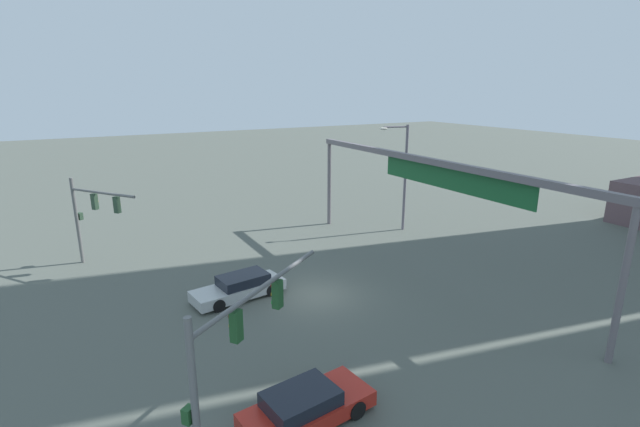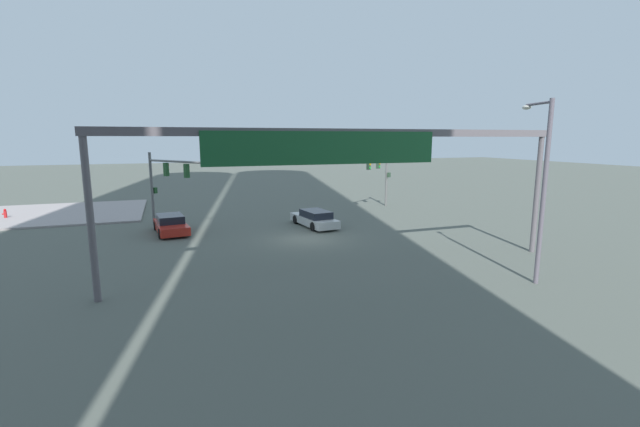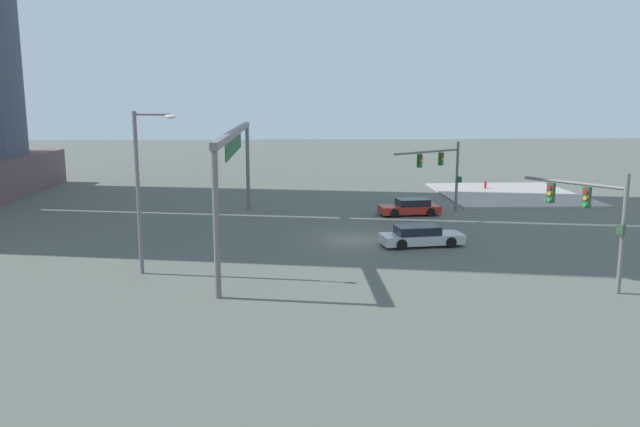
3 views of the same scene
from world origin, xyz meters
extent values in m
plane|color=#525850|center=(0.00, 0.00, 0.00)|extent=(187.26, 187.26, 0.00)
cube|color=#9B9291|center=(17.37, -15.61, 0.07)|extent=(14.14, 12.03, 0.15)
cylinder|color=slate|center=(9.31, -8.66, 2.67)|extent=(0.20, 0.20, 5.34)
cylinder|color=slate|center=(7.38, -5.92, 4.76)|extent=(3.99, 5.56, 0.15)
cube|color=#204F26|center=(8.23, -7.12, 4.16)|extent=(0.40, 0.41, 0.95)
cylinder|color=red|center=(8.10, -7.21, 4.45)|extent=(0.16, 0.20, 0.20)
cylinder|color=orange|center=(8.10, -7.21, 4.15)|extent=(0.16, 0.20, 0.20)
cylinder|color=green|center=(8.10, -7.21, 3.85)|extent=(0.16, 0.20, 0.20)
cube|color=#204F26|center=(6.92, -5.26, 4.16)|extent=(0.40, 0.41, 0.95)
cylinder|color=red|center=(6.79, -5.35, 4.45)|extent=(0.16, 0.20, 0.20)
cylinder|color=orange|center=(6.79, -5.35, 4.15)|extent=(0.16, 0.20, 0.20)
cylinder|color=green|center=(6.79, -5.35, 3.85)|extent=(0.16, 0.20, 0.20)
cube|color=#204F26|center=(9.12, -8.79, 2.50)|extent=(0.37, 0.38, 0.44)
cylinder|color=slate|center=(-11.34, -10.52, 2.70)|extent=(0.21, 0.21, 5.40)
cylinder|color=slate|center=(-9.29, -9.05, 4.72)|extent=(4.20, 3.07, 0.16)
cube|color=#2E4733|center=(-9.89, -9.48, 4.12)|extent=(0.41, 0.40, 0.95)
cylinder|color=red|center=(-9.98, -9.35, 4.41)|extent=(0.20, 0.17, 0.20)
cylinder|color=orange|center=(-9.98, -9.35, 4.11)|extent=(0.20, 0.17, 0.20)
cylinder|color=green|center=(-9.98, -9.35, 3.81)|extent=(0.20, 0.17, 0.20)
cube|color=#2E4733|center=(-8.41, -8.42, 4.12)|extent=(0.41, 0.40, 0.95)
cylinder|color=red|center=(-8.51, -8.29, 4.41)|extent=(0.20, 0.17, 0.20)
cylinder|color=orange|center=(-8.51, -8.29, 4.11)|extent=(0.20, 0.17, 0.20)
cylinder|color=green|center=(-8.51, -8.29, 3.81)|extent=(0.20, 0.17, 0.20)
cube|color=#2E4733|center=(-11.49, -10.33, 2.95)|extent=(0.38, 0.37, 0.44)
cylinder|color=slate|center=(-6.96, 11.46, 4.00)|extent=(0.20, 0.20, 7.99)
cylinder|color=slate|center=(-7.20, 10.56, 7.84)|extent=(0.60, 1.83, 0.12)
ellipsoid|color=silver|center=(-7.44, 9.66, 7.74)|extent=(0.45, 0.66, 0.20)
cylinder|color=slate|center=(-11.06, 7.26, 3.22)|extent=(0.28, 0.28, 6.43)
cylinder|color=slate|center=(11.06, 7.26, 3.22)|extent=(0.28, 0.28, 6.43)
cube|color=slate|center=(0.00, 7.26, 6.61)|extent=(22.53, 0.35, 0.35)
cube|color=#195A2D|center=(1.49, 7.47, 5.93)|extent=(10.83, 0.08, 1.45)
cube|color=#B3241A|center=(8.13, -4.82, 0.44)|extent=(2.35, 4.62, 0.55)
cube|color=black|center=(8.17, -5.08, 0.96)|extent=(1.88, 2.48, 0.50)
cylinder|color=black|center=(7.12, -3.56, 0.32)|extent=(0.29, 0.66, 0.64)
cylinder|color=black|center=(8.82, -3.36, 0.32)|extent=(0.29, 0.66, 0.64)
cylinder|color=black|center=(7.44, -6.29, 0.32)|extent=(0.29, 0.66, 0.64)
cylinder|color=black|center=(9.15, -6.08, 0.32)|extent=(0.29, 0.66, 0.64)
cube|color=#B6B9B7|center=(-1.75, -3.68, 0.44)|extent=(2.35, 5.01, 0.55)
cube|color=black|center=(-1.79, -3.40, 0.96)|extent=(1.84, 2.69, 0.50)
cylinder|color=black|center=(-0.75, -5.06, 0.32)|extent=(0.30, 0.66, 0.64)
cylinder|color=black|center=(-2.35, -5.27, 0.32)|extent=(0.30, 0.66, 0.64)
cylinder|color=black|center=(-1.14, -2.10, 0.32)|extent=(0.30, 0.66, 0.64)
cylinder|color=black|center=(-2.75, -2.31, 0.32)|extent=(0.30, 0.66, 0.64)
cylinder|color=red|center=(20.42, -14.42, 0.43)|extent=(0.22, 0.22, 0.55)
sphere|color=red|center=(20.42, -14.42, 0.77)|extent=(0.18, 0.18, 0.18)
cylinder|color=red|center=(20.58, -14.42, 0.45)|extent=(0.12, 0.10, 0.10)
camera|label=1|loc=(19.47, -10.73, 10.64)|focal=25.76mm
camera|label=2|loc=(8.22, 25.31, 6.35)|focal=23.99mm
camera|label=3|loc=(-37.80, 4.18, 8.65)|focal=35.54mm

